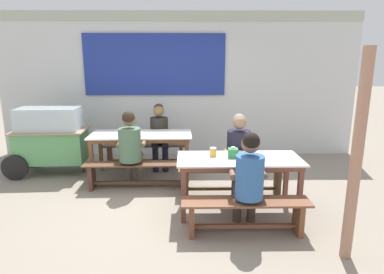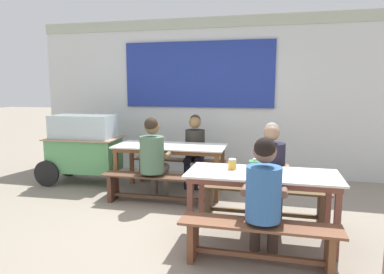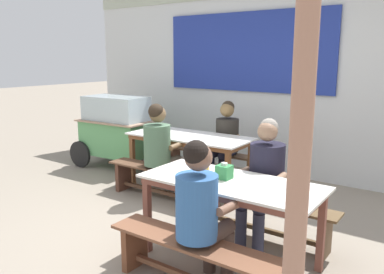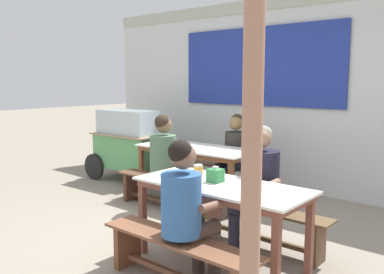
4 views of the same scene
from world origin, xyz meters
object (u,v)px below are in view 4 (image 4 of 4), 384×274
object	(u,v)px
bench_far_back	(221,174)
person_right_near_table	(259,182)
tissue_box	(215,175)
condiment_jar	(198,171)
dining_table_near	(221,192)
bench_near_back	(254,219)
bench_near_front	(179,255)
bench_far_front	(169,189)
food_cart	(129,141)
person_left_back_turned	(166,155)
person_near_front	(186,204)
wooden_support_post	(251,194)
dining_table_far	(197,152)
person_center_facing	(234,151)

from	to	relation	value
bench_far_back	person_right_near_table	world-z (taller)	person_right_near_table
person_right_near_table	tissue_box	size ratio (longest dim) A/B	8.52
bench_far_back	condiment_jar	distance (m)	2.31
dining_table_near	bench_near_back	world-z (taller)	dining_table_near
bench_near_front	tissue_box	size ratio (longest dim) A/B	10.25
bench_far_front	food_cart	size ratio (longest dim) A/B	1.09
person_right_near_table	condiment_jar	world-z (taller)	person_right_near_table
person_left_back_turned	condiment_jar	distance (m)	1.49
dining_table_near	person_near_front	distance (m)	0.52
person_left_back_turned	wooden_support_post	distance (m)	3.25
bench_near_back	bench_far_back	bearing A→B (deg)	136.21
bench_near_back	food_cart	bearing A→B (deg)	161.72
dining_table_far	wooden_support_post	distance (m)	3.53
bench_far_back	bench_near_back	world-z (taller)	same
bench_far_front	tissue_box	bearing A→B (deg)	-30.97
person_left_back_turned	person_near_front	bearing A→B (deg)	-41.42
dining_table_far	dining_table_near	size ratio (longest dim) A/B	1.08
bench_near_front	person_right_near_table	bearing A→B (deg)	86.07
person_near_front	person_left_back_turned	distance (m)	2.15
bench_near_front	wooden_support_post	bearing A→B (deg)	-26.02
person_near_front	person_left_back_turned	world-z (taller)	person_left_back_turned
bench_near_back	tissue_box	world-z (taller)	tissue_box
dining_table_near	wooden_support_post	distance (m)	1.50
bench_far_front	dining_table_near	bearing A→B (deg)	-30.08
person_near_front	tissue_box	distance (m)	0.56
dining_table_far	person_center_facing	size ratio (longest dim) A/B	1.45
person_left_back_turned	bench_near_back	bearing A→B (deg)	-11.70
dining_table_far	bench_near_back	xyz separation A→B (m)	(1.48, -0.85, -0.41)
dining_table_near	person_left_back_turned	xyz separation A→B (m)	(-1.58, 0.90, 0.03)
food_cart	person_left_back_turned	world-z (taller)	person_left_back_turned
dining_table_near	food_cart	size ratio (longest dim) A/B	1.04
person_center_facing	person_left_back_turned	distance (m)	1.10
bench_far_front	bench_near_back	xyz separation A→B (m)	(1.47, -0.27, -0.00)
bench_far_back	bench_far_front	size ratio (longest dim) A/B	0.95
dining_table_far	condiment_jar	world-z (taller)	condiment_jar
dining_table_near	tissue_box	bearing A→B (deg)	167.94
dining_table_near	wooden_support_post	size ratio (longest dim) A/B	0.75
condiment_jar	person_near_front	bearing A→B (deg)	-58.09
bench_near_front	wooden_support_post	world-z (taller)	wooden_support_post
person_center_facing	tissue_box	size ratio (longest dim) A/B	8.22
bench_far_front	tissue_box	xyz separation A→B (m)	(1.39, -0.84, 0.55)
bench_near_back	bench_near_front	xyz separation A→B (m)	(0.01, -1.16, 0.00)
dining_table_far	wooden_support_post	bearing A→B (deg)	-45.22
bench_near_front	food_cart	xyz separation A→B (m)	(-3.12, 2.19, 0.39)
person_near_front	wooden_support_post	bearing A→B (deg)	-29.57
bench_far_back	person_near_front	distance (m)	2.99
dining_table_far	person_left_back_turned	distance (m)	0.54
person_near_front	person_left_back_turned	xyz separation A→B (m)	(-1.61, 1.42, 0.01)
food_cart	person_right_near_table	bearing A→B (deg)	-18.86
bench_near_back	dining_table_far	bearing A→B (deg)	150.07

